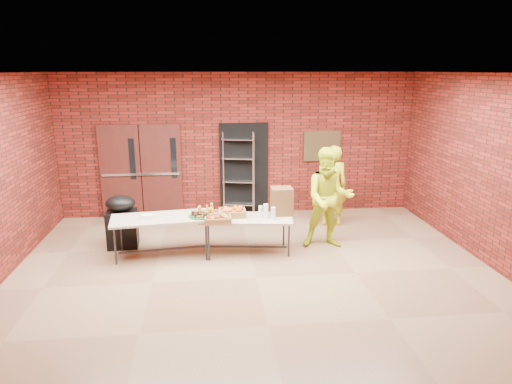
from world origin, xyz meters
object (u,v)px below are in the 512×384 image
at_px(covered_grill, 122,221).
at_px(volunteer_man, 329,198).
at_px(volunteer_woman, 332,186).
at_px(table_right, 246,220).
at_px(coffee_dispenser, 282,201).
at_px(table_left, 163,220).
at_px(wire_rack, 238,174).

xyz_separation_m(covered_grill, volunteer_man, (3.84, -0.41, 0.45)).
height_order(covered_grill, volunteer_man, volunteer_man).
xyz_separation_m(covered_grill, volunteer_woman, (4.24, 0.79, 0.37)).
height_order(table_right, coffee_dispenser, coffee_dispenser).
height_order(table_left, coffee_dispenser, coffee_dispenser).
xyz_separation_m(wire_rack, table_right, (-0.02, -2.25, -0.34)).
relative_size(table_right, covered_grill, 1.72).
xyz_separation_m(table_right, coffee_dispenser, (0.66, 0.12, 0.31)).
distance_m(covered_grill, volunteer_woman, 4.33).
bearing_deg(wire_rack, covered_grill, -131.49).
bearing_deg(table_right, wire_rack, 96.97).
distance_m(table_left, covered_grill, 0.99).
xyz_separation_m(wire_rack, volunteer_woman, (1.92, -0.91, -0.09)).
height_order(coffee_dispenser, volunteer_woman, volunteer_woman).
distance_m(wire_rack, table_left, 2.72).
xyz_separation_m(table_left, table_right, (1.48, -0.01, -0.05)).
relative_size(coffee_dispenser, volunteer_man, 0.26).
distance_m(wire_rack, volunteer_man, 2.60).
bearing_deg(volunteer_man, table_right, -168.35).
relative_size(wire_rack, table_right, 1.11).
distance_m(table_left, table_right, 1.48).
bearing_deg(wire_rack, volunteer_woman, -12.97).
distance_m(table_left, volunteer_woman, 3.68).
distance_m(wire_rack, table_right, 2.27).
bearing_deg(covered_grill, volunteer_man, -9.04).
distance_m(table_right, volunteer_man, 1.59).
height_order(table_left, volunteer_man, volunteer_man).
bearing_deg(covered_grill, coffee_dispenser, -11.32).
bearing_deg(table_right, coffee_dispenser, 17.72).
bearing_deg(covered_grill, table_left, -36.91).
bearing_deg(table_right, table_left, -172.70).
xyz_separation_m(table_left, volunteer_woman, (3.43, 1.34, 0.19)).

